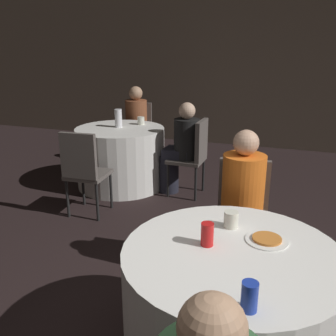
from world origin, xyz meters
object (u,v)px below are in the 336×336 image
(chair_far_east, at_px, (194,151))
(person_orange_shirt, at_px, (241,215))
(person_floral_shirt, at_px, (135,128))
(pizza_plate_near, at_px, (267,239))
(soda_can_red, at_px, (207,234))
(bottle_far, at_px, (118,118))
(table_near, at_px, (229,314))
(person_black_shirt, at_px, (180,150))
(soda_can_blue, at_px, (249,297))
(chair_far_north, at_px, (138,128))
(table_far, at_px, (121,157))
(chair_near_north, at_px, (242,210))
(chair_far_south, at_px, (83,167))

(chair_far_east, relative_size, person_orange_shirt, 0.78)
(person_floral_shirt, xyz_separation_m, pizza_plate_near, (2.15, -3.07, 0.17))
(soda_can_red, bearing_deg, bottle_far, 125.26)
(table_near, height_order, person_black_shirt, person_black_shirt)
(soda_can_blue, height_order, bottle_far, bottle_far)
(chair_far_north, relative_size, bottle_far, 4.06)
(table_far, height_order, soda_can_blue, soda_can_blue)
(chair_near_north, height_order, chair_far_north, same)
(person_floral_shirt, relative_size, person_orange_shirt, 1.00)
(chair_near_north, bearing_deg, chair_far_east, -67.43)
(person_black_shirt, xyz_separation_m, soda_can_blue, (1.20, -2.85, 0.26))
(table_near, distance_m, chair_far_east, 2.60)
(table_far, height_order, chair_near_north, chair_near_north)
(soda_can_red, xyz_separation_m, soda_can_blue, (0.27, -0.43, 0.00))
(table_far, xyz_separation_m, chair_near_north, (1.76, -1.48, 0.17))
(person_black_shirt, xyz_separation_m, bottle_far, (-0.83, 0.05, 0.31))
(chair_far_north, distance_m, chair_far_east, 1.50)
(chair_far_south, relative_size, soda_can_blue, 7.53)
(table_near, height_order, pizza_plate_near, pizza_plate_near)
(soda_can_blue, bearing_deg, person_orange_shirt, 99.96)
(chair_near_north, distance_m, person_black_shirt, 1.76)
(chair_far_north, relative_size, person_floral_shirt, 0.78)
(soda_can_red, bearing_deg, chair_near_north, 87.48)
(table_far, distance_m, pizza_plate_near, 3.06)
(chair_far_north, relative_size, person_black_shirt, 0.82)
(person_orange_shirt, bearing_deg, table_near, 90.00)
(table_far, xyz_separation_m, bottle_far, (-0.03, 0.04, 0.49))
(chair_far_north, height_order, chair_far_east, same)
(chair_far_north, distance_m, person_floral_shirt, 0.17)
(chair_near_north, relative_size, person_black_shirt, 0.82)
(person_floral_shirt, bearing_deg, chair_far_east, 133.78)
(chair_far_east, height_order, pizza_plate_near, chair_far_east)
(table_near, relative_size, chair_near_north, 1.22)
(table_near, xyz_separation_m, soda_can_blue, (0.13, -0.41, 0.44))
(chair_far_south, bearing_deg, person_floral_shirt, 93.10)
(person_floral_shirt, distance_m, soda_can_blue, 4.24)
(bottle_far, bearing_deg, soda_can_blue, -55.16)
(person_floral_shirt, relative_size, soda_can_red, 9.65)
(person_orange_shirt, xyz_separation_m, pizza_plate_near, (0.23, -0.63, 0.18))
(chair_far_south, relative_size, chair_far_east, 1.00)
(table_near, height_order, table_far, same)
(table_near, bearing_deg, chair_far_south, 140.37)
(person_floral_shirt, distance_m, person_black_shirt, 1.23)
(person_black_shirt, relative_size, pizza_plate_near, 4.98)
(chair_far_south, relative_size, person_black_shirt, 0.82)
(table_far, bearing_deg, person_floral_shirt, 100.61)
(person_floral_shirt, height_order, bottle_far, person_floral_shirt)
(person_orange_shirt, relative_size, soda_can_blue, 9.70)
(chair_far_south, distance_m, person_orange_shirt, 1.84)
(chair_far_east, bearing_deg, bottle_far, 87.54)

